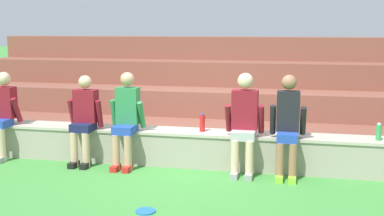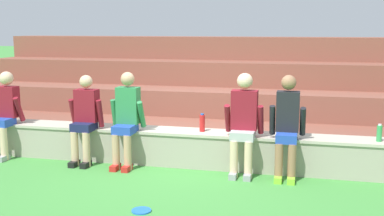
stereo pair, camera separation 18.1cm
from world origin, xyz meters
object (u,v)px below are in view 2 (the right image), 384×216
(person_far_left, at_px, (5,112))
(water_bottle_near_right, at_px, (202,123))
(water_bottle_mid_right, at_px, (77,117))
(frisbee, at_px, (141,211))
(person_left_of_center, at_px, (85,117))
(person_right_of_center, at_px, (244,121))
(person_center, at_px, (126,117))
(water_bottle_near_left, at_px, (379,133))
(person_far_right, at_px, (287,124))

(person_far_left, distance_m, water_bottle_near_right, 3.15)
(water_bottle_mid_right, relative_size, frisbee, 1.19)
(person_far_left, distance_m, person_left_of_center, 1.39)
(water_bottle_mid_right, xyz_separation_m, frisbee, (1.76, -1.94, -0.64))
(person_far_left, distance_m, person_right_of_center, 3.78)
(person_center, relative_size, water_bottle_near_left, 5.82)
(person_far_right, distance_m, frisbee, 2.36)
(person_center, bearing_deg, water_bottle_mid_right, 163.05)
(person_far_left, height_order, water_bottle_near_right, person_far_left)
(person_left_of_center, height_order, water_bottle_near_right, person_left_of_center)
(person_right_of_center, bearing_deg, person_left_of_center, -179.83)
(water_bottle_mid_right, bearing_deg, person_center, -16.95)
(water_bottle_near_right, bearing_deg, water_bottle_mid_right, 179.48)
(person_far_left, distance_m, water_bottle_near_left, 5.59)
(water_bottle_near_left, bearing_deg, person_far_left, -178.11)
(water_bottle_near_left, height_order, water_bottle_mid_right, water_bottle_mid_right)
(person_right_of_center, xyz_separation_m, water_bottle_near_right, (-0.64, 0.26, -0.11))
(person_left_of_center, xyz_separation_m, person_right_of_center, (2.39, 0.01, 0.05))
(person_far_right, bearing_deg, water_bottle_near_left, 10.24)
(person_right_of_center, bearing_deg, person_center, -179.70)
(person_far_left, relative_size, person_right_of_center, 0.96)
(person_left_of_center, bearing_deg, person_right_of_center, 0.17)
(water_bottle_mid_right, bearing_deg, person_far_left, -167.33)
(person_far_left, height_order, person_left_of_center, person_far_left)
(person_far_right, height_order, water_bottle_mid_right, person_far_right)
(water_bottle_near_left, bearing_deg, water_bottle_near_right, 178.91)
(person_left_of_center, relative_size, water_bottle_mid_right, 5.05)
(water_bottle_mid_right, bearing_deg, person_far_right, -4.97)
(person_center, xyz_separation_m, water_bottle_mid_right, (-0.94, 0.29, -0.09))
(person_center, xyz_separation_m, water_bottle_near_right, (1.08, 0.27, -0.09))
(water_bottle_near_right, bearing_deg, frisbee, -98.10)
(water_bottle_mid_right, height_order, frisbee, water_bottle_mid_right)
(person_left_of_center, xyz_separation_m, water_bottle_near_left, (4.20, 0.22, -0.07))
(person_far_left, distance_m, water_bottle_mid_right, 1.14)
(water_bottle_near_left, height_order, frisbee, water_bottle_near_left)
(person_left_of_center, relative_size, frisbee, 6.00)
(person_right_of_center, bearing_deg, water_bottle_near_left, 6.75)
(water_bottle_near_right, bearing_deg, person_far_right, -12.10)
(person_left_of_center, bearing_deg, person_center, -0.17)
(person_center, xyz_separation_m, person_far_right, (2.32, 0.00, 0.00))
(water_bottle_mid_right, distance_m, frisbee, 2.69)
(person_far_left, relative_size, water_bottle_near_right, 5.04)
(water_bottle_near_left, height_order, water_bottle_near_right, water_bottle_near_right)
(person_right_of_center, xyz_separation_m, person_far_right, (0.59, -0.01, -0.02))
(person_far_right, relative_size, water_bottle_mid_right, 5.32)
(person_far_left, xyz_separation_m, person_right_of_center, (3.78, -0.03, 0.04))
(person_far_left, relative_size, water_bottle_mid_right, 5.13)
(person_left_of_center, xyz_separation_m, water_bottle_mid_right, (-0.28, 0.29, -0.06))
(person_right_of_center, bearing_deg, frisbee, -118.95)
(person_far_left, bearing_deg, person_far_right, -0.46)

